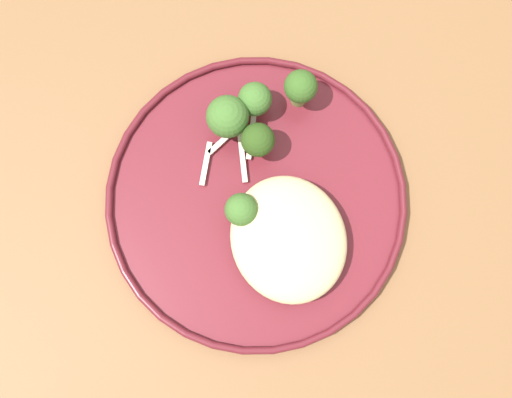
# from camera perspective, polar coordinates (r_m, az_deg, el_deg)

# --- Properties ---
(ground) EXTENTS (6.00, 6.00, 0.00)m
(ground) POSITION_cam_1_polar(r_m,az_deg,el_deg) (1.39, 0.40, -4.38)
(ground) COLOR #665B51
(wooden_dining_table) EXTENTS (1.40, 1.00, 0.74)m
(wooden_dining_table) POSITION_cam_1_polar(r_m,az_deg,el_deg) (0.74, 0.75, 0.63)
(wooden_dining_table) COLOR brown
(wooden_dining_table) RESTS_ON ground
(dinner_plate) EXTENTS (0.29, 0.29, 0.02)m
(dinner_plate) POSITION_cam_1_polar(r_m,az_deg,el_deg) (0.65, -0.00, -0.18)
(dinner_plate) COLOR maroon
(dinner_plate) RESTS_ON wooden_dining_table
(noodle_bed) EXTENTS (0.12, 0.11, 0.04)m
(noodle_bed) POSITION_cam_1_polar(r_m,az_deg,el_deg) (0.62, 2.79, -3.42)
(noodle_bed) COLOR beige
(noodle_bed) RESTS_ON dinner_plate
(seared_scallop_tiny_bay) EXTENTS (0.02, 0.02, 0.01)m
(seared_scallop_tiny_bay) POSITION_cam_1_polar(r_m,az_deg,el_deg) (0.63, 0.68, -4.76)
(seared_scallop_tiny_bay) COLOR #DBB77A
(seared_scallop_tiny_bay) RESTS_ON dinner_plate
(seared_scallop_front_small) EXTENTS (0.03, 0.03, 0.02)m
(seared_scallop_front_small) POSITION_cam_1_polar(r_m,az_deg,el_deg) (0.63, 2.61, -2.66)
(seared_scallop_front_small) COLOR beige
(seared_scallop_front_small) RESTS_ON dinner_plate
(seared_scallop_left_edge) EXTENTS (0.03, 0.03, 0.02)m
(seared_scallop_left_edge) POSITION_cam_1_polar(r_m,az_deg,el_deg) (0.63, 4.18, -4.30)
(seared_scallop_left_edge) COLOR beige
(seared_scallop_left_edge) RESTS_ON dinner_plate
(seared_scallop_on_noodles) EXTENTS (0.03, 0.03, 0.01)m
(seared_scallop_on_noodles) POSITION_cam_1_polar(r_m,az_deg,el_deg) (0.63, 4.04, -1.11)
(seared_scallop_on_noodles) COLOR #E5C689
(seared_scallop_on_noodles) RESTS_ON dinner_plate
(seared_scallop_center_golden) EXTENTS (0.03, 0.03, 0.02)m
(seared_scallop_center_golden) POSITION_cam_1_polar(r_m,az_deg,el_deg) (0.63, -0.32, -1.31)
(seared_scallop_center_golden) COLOR #E5C689
(seared_scallop_center_golden) RESTS_ON dinner_plate
(broccoli_floret_front_edge) EXTENTS (0.03, 0.03, 0.04)m
(broccoli_floret_front_edge) POSITION_cam_1_polar(r_m,az_deg,el_deg) (0.62, -1.26, -0.93)
(broccoli_floret_front_edge) COLOR #89A356
(broccoli_floret_front_edge) RESTS_ON dinner_plate
(broccoli_floret_tall_stalk) EXTENTS (0.03, 0.03, 0.05)m
(broccoli_floret_tall_stalk) POSITION_cam_1_polar(r_m,az_deg,el_deg) (0.64, 3.80, 9.39)
(broccoli_floret_tall_stalk) COLOR #7A994C
(broccoli_floret_tall_stalk) RESTS_ON dinner_plate
(broccoli_floret_small_sprig) EXTENTS (0.03, 0.03, 0.05)m
(broccoli_floret_small_sprig) POSITION_cam_1_polar(r_m,az_deg,el_deg) (0.63, 0.32, 5.01)
(broccoli_floret_small_sprig) COLOR #89A356
(broccoli_floret_small_sprig) RESTS_ON dinner_plate
(broccoli_floret_near_rim) EXTENTS (0.04, 0.04, 0.06)m
(broccoli_floret_near_rim) POSITION_cam_1_polar(r_m,az_deg,el_deg) (0.63, -2.43, 6.96)
(broccoli_floret_near_rim) COLOR #7A994C
(broccoli_floret_near_rim) RESTS_ON dinner_plate
(broccoli_floret_center_pile) EXTENTS (0.03, 0.03, 0.05)m
(broccoli_floret_center_pile) POSITION_cam_1_polar(r_m,az_deg,el_deg) (0.64, -0.09, 8.44)
(broccoli_floret_center_pile) COLOR #89A356
(broccoli_floret_center_pile) RESTS_ON dinner_plate
(onion_sliver_curled_piece) EXTENTS (0.06, 0.03, 0.00)m
(onion_sliver_curled_piece) POSITION_cam_1_polar(r_m,az_deg,el_deg) (0.66, -0.73, 5.73)
(onion_sliver_curled_piece) COLOR silver
(onion_sliver_curled_piece) RESTS_ON dinner_plate
(onion_sliver_short_strip) EXTENTS (0.04, 0.02, 0.00)m
(onion_sliver_short_strip) POSITION_cam_1_polar(r_m,az_deg,el_deg) (0.65, -4.28, 3.01)
(onion_sliver_short_strip) COLOR silver
(onion_sliver_short_strip) RESTS_ON dinner_plate
(onion_sliver_pale_crescent) EXTENTS (0.05, 0.01, 0.00)m
(onion_sliver_pale_crescent) POSITION_cam_1_polar(r_m,az_deg,el_deg) (0.65, -1.17, 3.63)
(onion_sliver_pale_crescent) COLOR silver
(onion_sliver_pale_crescent) RESTS_ON dinner_plate
(onion_sliver_long_sliver) EXTENTS (0.02, 0.04, 0.00)m
(onion_sliver_long_sliver) POSITION_cam_1_polar(r_m,az_deg,el_deg) (0.66, -2.54, 5.25)
(onion_sliver_long_sliver) COLOR silver
(onion_sliver_long_sliver) RESTS_ON dinner_plate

